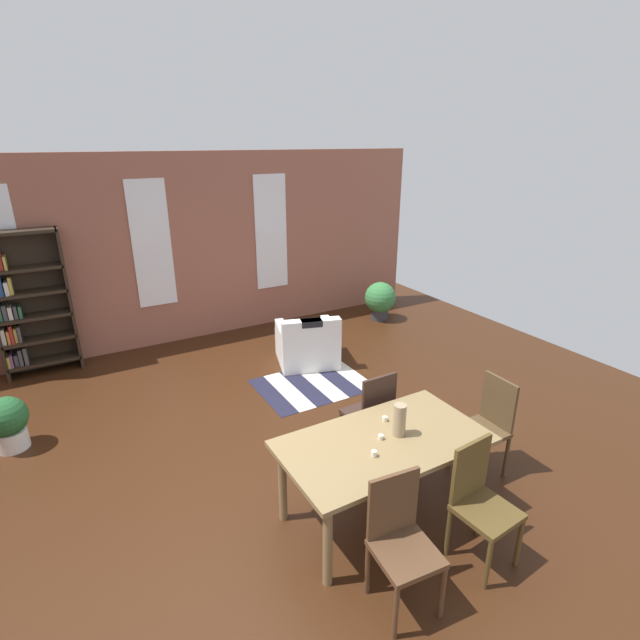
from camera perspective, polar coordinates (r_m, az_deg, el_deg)
name	(u,v)px	position (r m, az deg, el deg)	size (l,w,h in m)	color
ground_plane	(254,477)	(4.82, -7.79, -17.98)	(10.53, 10.53, 0.00)	#391E0E
back_wall_brick	(152,253)	(7.55, -19.32, 7.50)	(9.10, 0.12, 2.84)	#9D5D4A
window_pane_1	(152,244)	(7.45, -19.34, 8.46)	(0.55, 0.02, 1.84)	white
window_pane_2	(271,233)	(8.01, -5.84, 10.28)	(0.55, 0.02, 1.84)	white
dining_table	(384,449)	(4.03, 7.55, -14.95)	(1.67, 0.92, 0.74)	olive
vase_on_table	(399,420)	(3.99, 9.41, -11.63)	(0.10, 0.10, 0.28)	#998466
tealight_candle_0	(385,419)	(4.20, 7.71, -11.55)	(0.04, 0.04, 0.04)	silver
tealight_candle_1	(381,437)	(3.98, 7.22, -13.62)	(0.04, 0.04, 0.04)	silver
tealight_candle_2	(374,454)	(3.79, 6.43, -15.49)	(0.04, 0.04, 0.05)	silver
dining_chair_near_right	(480,499)	(3.95, 18.44, -19.54)	(0.43, 0.43, 0.95)	#533F1D
dining_chair_far_right	(371,412)	(4.76, 6.10, -10.86)	(0.40, 0.40, 0.95)	#35231C
dining_chair_head_right	(487,423)	(4.84, 19.25, -11.47)	(0.41, 0.41, 0.95)	#4E3A23
dining_chair_near_left	(400,538)	(3.54, 9.53, -24.19)	(0.44, 0.44, 0.95)	#533722
bookshelf_tall	(26,305)	(7.32, -31.50, 1.54)	(0.92, 0.29, 1.94)	#2D2319
armchair_white	(307,345)	(6.78, -1.50, -2.93)	(1.00, 1.00, 0.75)	white
potted_plant_by_shelf	(380,299)	(8.46, 7.16, 2.48)	(0.54, 0.54, 0.67)	#333338
potted_plant_corner	(7,422)	(5.89, -33.11, -10.09)	(0.41, 0.41, 0.58)	silver
striped_rug	(312,384)	(6.30, -0.90, -7.64)	(1.39, 1.05, 0.01)	#1E1E33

